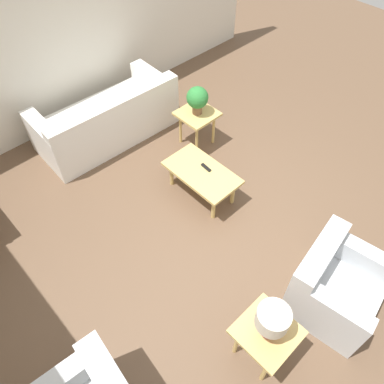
# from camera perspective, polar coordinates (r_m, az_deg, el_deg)

# --- Properties ---
(ground_plane) EXTENTS (14.00, 14.00, 0.00)m
(ground_plane) POSITION_cam_1_polar(r_m,az_deg,el_deg) (4.62, 3.89, -4.84)
(ground_plane) COLOR brown
(wall_right) EXTENTS (0.12, 7.20, 2.70)m
(wall_right) POSITION_cam_1_polar(r_m,az_deg,el_deg) (5.75, -19.77, 22.21)
(wall_right) COLOR silver
(wall_right) RESTS_ON ground_plane
(sofa) EXTENTS (0.98, 2.04, 0.80)m
(sofa) POSITION_cam_1_polar(r_m,az_deg,el_deg) (5.65, -12.69, 10.61)
(sofa) COLOR white
(sofa) RESTS_ON ground_plane
(armchair) EXTENTS (0.88, 0.95, 0.79)m
(armchair) POSITION_cam_1_polar(r_m,az_deg,el_deg) (4.08, 20.73, -13.24)
(armchair) COLOR silver
(armchair) RESTS_ON ground_plane
(coffee_table) EXTENTS (0.95, 0.53, 0.40)m
(coffee_table) POSITION_cam_1_polar(r_m,az_deg,el_deg) (4.66, 1.50, 2.71)
(coffee_table) COLOR tan
(coffee_table) RESTS_ON ground_plane
(side_table_plant) EXTENTS (0.50, 0.50, 0.53)m
(side_table_plant) POSITION_cam_1_polar(r_m,az_deg,el_deg) (5.33, 0.79, 11.22)
(side_table_plant) COLOR tan
(side_table_plant) RESTS_ON ground_plane
(side_table_lamp) EXTENTS (0.50, 0.50, 0.53)m
(side_table_lamp) POSITION_cam_1_polar(r_m,az_deg,el_deg) (3.57, 11.20, -20.58)
(side_table_lamp) COLOR tan
(side_table_lamp) RESTS_ON ground_plane
(potted_plant) EXTENTS (0.30, 0.30, 0.40)m
(potted_plant) POSITION_cam_1_polar(r_m,az_deg,el_deg) (5.13, 0.82, 14.06)
(potted_plant) COLOR brown
(potted_plant) RESTS_ON side_table_plant
(table_lamp) EXTENTS (0.28, 0.28, 0.38)m
(table_lamp) POSITION_cam_1_polar(r_m,az_deg,el_deg) (3.26, 12.12, -18.54)
(table_lamp) COLOR red
(table_lamp) RESTS_ON side_table_lamp
(remote_control) EXTENTS (0.16, 0.05, 0.02)m
(remote_control) POSITION_cam_1_polar(r_m,az_deg,el_deg) (4.66, 2.15, 3.75)
(remote_control) COLOR black
(remote_control) RESTS_ON coffee_table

